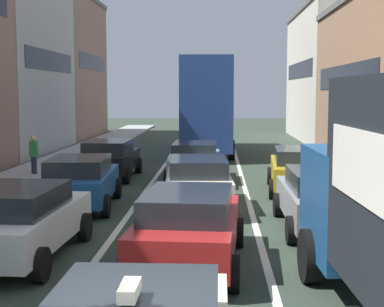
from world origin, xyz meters
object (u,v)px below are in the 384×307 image
Objects in this scene: hatchback_centre_lane_third at (198,181)px; sedan_right_lane_behind_truck at (322,198)px; sedan_left_lane_third at (80,181)px; pedestrian_near_kerb at (34,153)px; wagon_right_lane_far at (299,169)px; bus_mid_queue_primary at (206,102)px; sedan_left_lane_fourth at (109,158)px; wagon_left_lane_second at (19,220)px; coupe_centre_lane_fourth at (195,160)px; sedan_centre_lane_second at (189,226)px.

hatchback_centre_lane_third is 3.98m from sedan_right_lane_behind_truck.
pedestrian_near_kerb reaches higher than sedan_left_lane_third.
bus_mid_queue_primary is (-3.37, 12.35, 2.03)m from wagon_right_lane_far.
bus_mid_queue_primary is (3.61, 9.49, 2.03)m from sedan_left_lane_fourth.
wagon_left_lane_second and wagon_right_lane_far have the same top height.
wagon_right_lane_far is (3.30, 2.98, 0.00)m from hatchback_centre_lane_third.
coupe_centre_lane_fourth is 1.00× the size of sedan_left_lane_fourth.
hatchback_centre_lane_third is at bearing 51.39° from sedan_right_lane_behind_truck.
sedan_left_lane_fourth is 2.61× the size of pedestrian_near_kerb.
wagon_left_lane_second is at bearing 176.51° from sedan_left_lane_third.
wagon_left_lane_second is 1.00× the size of hatchback_centre_lane_third.
sedan_left_lane_fourth is (-0.24, 11.12, 0.00)m from wagon_left_lane_second.
hatchback_centre_lane_third is 15.47m from bus_mid_queue_primary.
sedan_right_lane_behind_truck is at bearing -178.10° from wagon_right_lane_far.
coupe_centre_lane_fourth is 0.41× the size of bus_mid_queue_primary.
wagon_left_lane_second and hatchback_centre_lane_third have the same top height.
sedan_left_lane_third is (-3.46, -0.02, 0.00)m from hatchback_centre_lane_third.
wagon_left_lane_second is 1.01× the size of sedan_left_lane_fourth.
pedestrian_near_kerb reaches higher than hatchback_centre_lane_third.
bus_mid_queue_primary reaches higher than hatchback_centre_lane_third.
coupe_centre_lane_fourth is (3.16, 5.18, 0.00)m from sedan_left_lane_third.
sedan_centre_lane_second and sedan_left_lane_third have the same top height.
sedan_left_lane_third is (-3.45, 5.59, 0.00)m from sedan_centre_lane_second.
wagon_left_lane_second is 5.26m from sedan_left_lane_third.
wagon_right_lane_far is 2.66× the size of pedestrian_near_kerb.
wagon_left_lane_second is 1.02× the size of sedan_right_lane_behind_truck.
pedestrian_near_kerb is at bearing 45.27° from hatchback_centre_lane_third.
bus_mid_queue_primary is 6.35× the size of pedestrian_near_kerb.
wagon_left_lane_second is 6.30m from hatchback_centre_lane_third.
bus_mid_queue_primary is 11.60m from pedestrian_near_kerb.
hatchback_centre_lane_third is at bearing -146.77° from sedan_left_lane_fourth.
coupe_centre_lane_fourth is (-0.29, 10.76, 0.00)m from sedan_centre_lane_second.
sedan_left_lane_third is 5.86m from sedan_left_lane_fourth.
wagon_left_lane_second is at bearing 169.71° from bus_mid_queue_primary.
hatchback_centre_lane_third is 9.04m from pedestrian_near_kerb.
sedan_left_lane_fourth and wagon_right_lane_far have the same top height.
bus_mid_queue_primary reaches higher than pedestrian_near_kerb.
hatchback_centre_lane_third is at bearing 135.97° from wagon_right_lane_far.
hatchback_centre_lane_third is 6.91m from sedan_left_lane_fourth.
wagon_left_lane_second is 11.78m from pedestrian_near_kerb.
sedan_left_lane_third is 1.00× the size of wagon_right_lane_far.
coupe_centre_lane_fourth is at bearing 23.97° from sedan_right_lane_behind_truck.
sedan_left_lane_fourth is at bearing 21.52° from sedan_centre_lane_second.
wagon_right_lane_far is (6.75, 3.00, 0.00)m from sedan_left_lane_third.
pedestrian_near_kerb reaches higher than coupe_centre_lane_fourth.
sedan_centre_lane_second is 1.01× the size of hatchback_centre_lane_third.
sedan_left_lane_fourth is 7.54m from wagon_right_lane_far.
sedan_right_lane_behind_truck is (3.12, 3.13, 0.00)m from sedan_centre_lane_second.
coupe_centre_lane_fourth is (3.15, 10.43, 0.00)m from wagon_left_lane_second.
hatchback_centre_lane_third is at bearing 3.63° from sedan_centre_lane_second.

